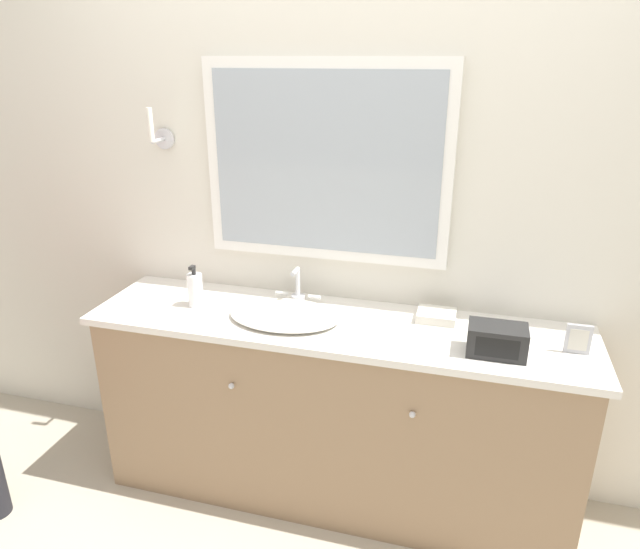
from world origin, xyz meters
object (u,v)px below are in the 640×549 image
Objects in this scene: sink_basin at (285,314)px; appliance_box at (497,340)px; picture_frame at (578,339)px; soap_bottle at (195,290)px.

sink_basin is 0.84m from appliance_box.
appliance_box is 0.29m from picture_frame.
picture_frame is (1.11, 0.00, 0.04)m from sink_basin.
sink_basin is at bearing -1.90° from soap_bottle.
appliance_box is (0.83, -0.08, 0.04)m from sink_basin.
sink_basin is 0.41m from soap_bottle.
picture_frame is at bearing 16.64° from appliance_box.
appliance_box is at bearing -4.34° from soap_bottle.
appliance_box is 1.84× the size of picture_frame.
sink_basin is 1.11m from picture_frame.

